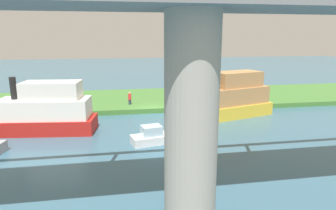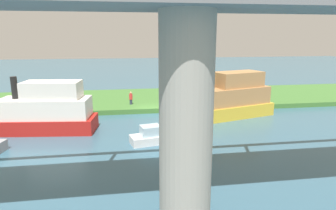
# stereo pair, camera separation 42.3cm
# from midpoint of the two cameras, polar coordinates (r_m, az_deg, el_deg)

# --- Properties ---
(ground_plane) EXTENTS (160.00, 160.00, 0.00)m
(ground_plane) POSITION_cam_midpoint_polar(r_m,az_deg,el_deg) (30.46, -3.26, -1.63)
(ground_plane) COLOR #386075
(grassy_bank) EXTENTS (80.00, 12.00, 0.50)m
(grassy_bank) POSITION_cam_midpoint_polar(r_m,az_deg,el_deg) (36.22, -4.37, 1.12)
(grassy_bank) COLOR #427533
(grassy_bank) RESTS_ON ground
(bridge_pylon) EXTENTS (2.25, 2.25, 8.71)m
(bridge_pylon) POSITION_cam_midpoint_polar(r_m,az_deg,el_deg) (12.35, 3.50, -2.66)
(bridge_pylon) COLOR #9E998E
(bridge_pylon) RESTS_ON ground
(person_on_bank) EXTENTS (0.50, 0.50, 1.39)m
(person_on_bank) POSITION_cam_midpoint_polar(r_m,az_deg,el_deg) (32.35, -7.72, 1.32)
(person_on_bank) COLOR #2D334C
(person_on_bank) RESTS_ON grassy_bank
(mooring_post) EXTENTS (0.20, 0.20, 0.99)m
(mooring_post) POSITION_cam_midpoint_polar(r_m,az_deg,el_deg) (33.39, 9.88, 1.25)
(mooring_post) COLOR brown
(mooring_post) RESTS_ON grassy_bank
(houseboat_blue) EXTENTS (9.22, 4.01, 4.56)m
(houseboat_blue) POSITION_cam_midpoint_polar(r_m,az_deg,el_deg) (26.36, -23.30, -1.22)
(houseboat_blue) COLOR red
(houseboat_blue) RESTS_ON ground
(skiff_small) EXTENTS (9.83, 5.66, 4.77)m
(skiff_small) POSITION_cam_midpoint_polar(r_m,az_deg,el_deg) (29.60, 11.14, 1.22)
(skiff_small) COLOR gold
(skiff_small) RESTS_ON ground
(riverboat_paddlewheel) EXTENTS (4.20, 2.20, 1.33)m
(riverboat_paddlewheel) POSITION_cam_midpoint_polar(r_m,az_deg,el_deg) (22.14, -2.73, -6.02)
(riverboat_paddlewheel) COLOR white
(riverboat_paddlewheel) RESTS_ON ground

